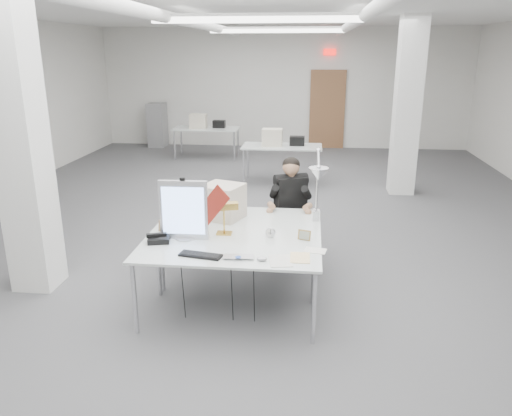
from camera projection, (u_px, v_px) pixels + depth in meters
The scene contains 23 objects.
room_shell at pixel (260, 117), 7.07m from camera, with size 10.04×14.04×3.24m.
desk_main at pixel (229, 249), 4.86m from camera, with size 1.80×0.90×0.03m, color silver.
desk_second at pixel (241, 220), 5.71m from camera, with size 1.80×0.90×0.03m, color silver.
bg_desk_a at pixel (282, 146), 10.05m from camera, with size 1.60×0.80×0.03m, color silver.
bg_desk_b at pixel (207, 129), 12.34m from camera, with size 1.60×0.80×0.03m, color silver.
filing_cabinet at pixel (157, 125), 13.94m from camera, with size 0.45×0.55×1.20m, color gray.
office_chair at pixel (290, 222), 6.42m from camera, with size 0.47×0.47×0.96m, color black, non-canonical shape.
seated_person at pixel (291, 192), 6.25m from camera, with size 0.53×0.66×1.00m, color black, non-canonical shape.
monitor at pixel (184, 210), 5.02m from camera, with size 0.49×0.05×0.61m, color #BABABF.
pennant at pixel (212, 206), 4.94m from camera, with size 0.45×0.01×0.19m, color maroon.
keyboard at pixel (201, 255), 4.67m from camera, with size 0.40×0.13×0.02m, color black.
laptop at pixel (238, 259), 4.58m from camera, with size 0.29×0.18×0.02m, color #B9B9BE.
mouse at pixel (262, 259), 4.56m from camera, with size 0.09×0.06×0.04m, color #A9A9AD.
bankers_lamp at pixel (224, 217), 5.18m from camera, with size 0.33×0.13×0.37m, color gold, non-canonical shape.
desk_phone at pixel (159, 239), 5.01m from camera, with size 0.21×0.19×0.05m, color black.
picture_frame_left at pixel (165, 226), 5.29m from camera, with size 0.15×0.01×0.12m, color olive.
picture_frame_right at pixel (304, 235), 5.05m from camera, with size 0.13×0.01×0.11m, color #A68447.
desk_clock at pixel (271, 233), 5.13m from camera, with size 0.10×0.10×0.03m, color silver.
paper_stack_a at pixel (280, 261), 4.56m from camera, with size 0.20×0.29×0.01m, color silver.
paper_stack_b at pixel (300, 258), 4.63m from camera, with size 0.18×0.25×0.01m, color #FFDA98.
paper_stack_c at pixel (315, 250), 4.79m from camera, with size 0.21×0.14×0.01m, color white.
beige_monitor at pixel (223, 202), 5.68m from camera, with size 0.42×0.39×0.39m, color beige.
architect_lamp at pixel (317, 186), 5.28m from camera, with size 0.25×0.74×0.95m, color silver, non-canonical shape.
Camera 1 is at (0.75, -6.96, 2.60)m, focal length 35.00 mm.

